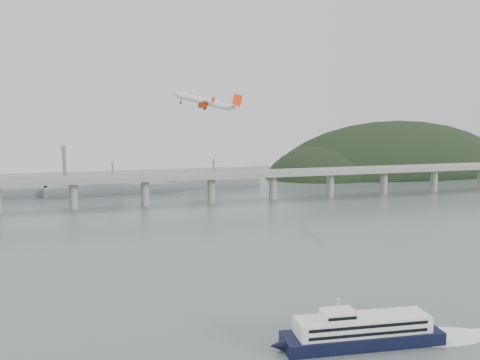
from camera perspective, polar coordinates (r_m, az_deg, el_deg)
name	(u,v)px	position (r m, az deg, el deg)	size (l,w,h in m)	color
ground	(281,292)	(197.72, 4.64, -12.40)	(900.00, 900.00, 0.00)	#556362
bridge	(184,181)	(382.41, -6.35, -0.06)	(800.00, 22.00, 23.90)	gray
headland	(407,189)	(622.12, 18.26, -0.96)	(365.00, 155.00, 156.00)	black
ferry	(362,331)	(158.59, 13.56, -16.18)	(77.95, 18.56, 14.70)	black
airliner	(207,102)	(288.24, -3.78, 8.73)	(40.51, 36.87, 12.77)	white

